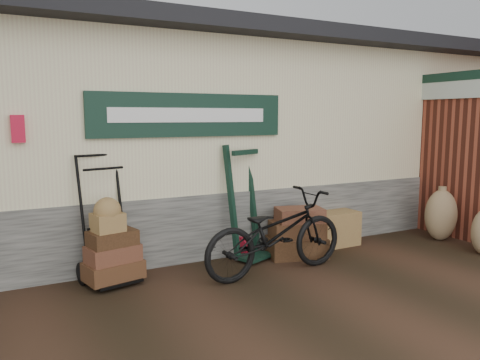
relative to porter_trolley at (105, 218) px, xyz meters
name	(u,v)px	position (x,y,z in m)	size (l,w,h in m)	color
ground	(246,282)	(1.44, -0.80, -0.76)	(80.00, 80.00, 0.00)	black
station_building	(168,136)	(1.44, 1.94, 0.85)	(14.40, 4.10, 3.20)	#4C4C47
brick_outbuilding	(443,151)	(6.14, 0.40, 0.54)	(1.71, 4.51, 2.62)	maroon
porter_trolley	(105,218)	(0.00, 0.00, 0.00)	(0.76, 0.57, 1.53)	black
green_barrow	(245,202)	(1.87, 0.05, 0.01)	(0.56, 0.48, 1.56)	black
suitcase_stack	(297,232)	(2.55, -0.22, -0.42)	(0.78, 0.49, 0.69)	#352010
wicker_hamper	(330,228)	(3.33, 0.05, -0.51)	(0.79, 0.52, 0.52)	brown
bicycle	(276,228)	(1.90, -0.70, -0.19)	(1.97, 0.69, 1.14)	black
burlap_sack_left	(441,215)	(5.04, -0.53, -0.36)	(0.50, 0.42, 0.80)	#856347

